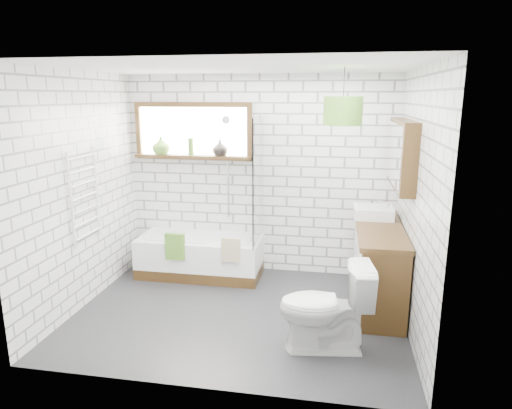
% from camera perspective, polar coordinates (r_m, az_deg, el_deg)
% --- Properties ---
extents(floor, '(3.40, 2.60, 0.01)m').
position_cam_1_polar(floor, '(4.97, -2.19, -13.43)').
color(floor, black).
rests_on(floor, ground).
extents(ceiling, '(3.40, 2.60, 0.01)m').
position_cam_1_polar(ceiling, '(4.44, -2.50, 16.87)').
color(ceiling, white).
rests_on(ceiling, ground).
extents(wall_back, '(3.40, 0.01, 2.50)m').
position_cam_1_polar(wall_back, '(5.80, 0.44, 3.63)').
color(wall_back, white).
rests_on(wall_back, ground).
extents(wall_front, '(3.40, 0.01, 2.50)m').
position_cam_1_polar(wall_front, '(3.32, -7.20, -4.01)').
color(wall_front, white).
rests_on(wall_front, ground).
extents(wall_left, '(0.01, 2.60, 2.50)m').
position_cam_1_polar(wall_left, '(5.18, -21.11, 1.52)').
color(wall_left, white).
rests_on(wall_left, ground).
extents(wall_right, '(0.01, 2.60, 2.50)m').
position_cam_1_polar(wall_right, '(4.50, 19.39, -0.03)').
color(wall_right, white).
rests_on(wall_right, ground).
extents(window, '(1.52, 0.16, 0.68)m').
position_cam_1_polar(window, '(5.89, -7.91, 9.05)').
color(window, black).
rests_on(window, wall_back).
extents(towel_radiator, '(0.06, 0.52, 1.00)m').
position_cam_1_polar(towel_radiator, '(5.16, -20.64, 0.96)').
color(towel_radiator, white).
rests_on(towel_radiator, wall_left).
extents(mirror_cabinet, '(0.16, 1.20, 0.70)m').
position_cam_1_polar(mirror_cabinet, '(5.00, 17.74, 6.05)').
color(mirror_cabinet, black).
rests_on(mirror_cabinet, wall_right).
extents(shower_riser, '(0.02, 0.02, 1.30)m').
position_cam_1_polar(shower_riser, '(5.82, -3.53, 4.63)').
color(shower_riser, silver).
rests_on(shower_riser, wall_back).
extents(bathtub, '(1.54, 0.68, 0.50)m').
position_cam_1_polar(bathtub, '(5.89, -6.96, -6.41)').
color(bathtub, white).
rests_on(bathtub, floor).
extents(shower_screen, '(0.02, 0.72, 1.50)m').
position_cam_1_polar(shower_screen, '(5.45, 0.30, 2.98)').
color(shower_screen, white).
rests_on(shower_screen, bathtub).
extents(towel_green, '(0.24, 0.06, 0.32)m').
position_cam_1_polar(towel_green, '(5.57, -10.08, -5.19)').
color(towel_green, '#4A7D25').
rests_on(towel_green, bathtub).
extents(towel_beige, '(0.22, 0.06, 0.29)m').
position_cam_1_polar(towel_beige, '(5.38, -3.15, -5.68)').
color(towel_beige, tan).
rests_on(towel_beige, bathtub).
extents(vanity, '(0.49, 1.52, 0.87)m').
position_cam_1_polar(vanity, '(5.20, 15.06, -7.33)').
color(vanity, black).
rests_on(vanity, floor).
extents(basin, '(0.44, 0.38, 0.13)m').
position_cam_1_polar(basin, '(5.40, 14.43, -0.95)').
color(basin, white).
rests_on(basin, vanity).
extents(tap, '(0.03, 0.03, 0.15)m').
position_cam_1_polar(tap, '(5.41, 16.16, -0.37)').
color(tap, silver).
rests_on(tap, vanity).
extents(toilet, '(0.56, 0.86, 0.82)m').
position_cam_1_polar(toilet, '(4.19, 8.62, -12.60)').
color(toilet, white).
rests_on(toilet, floor).
extents(vase_olive, '(0.29, 0.29, 0.23)m').
position_cam_1_polar(vase_olive, '(6.02, -11.79, 7.04)').
color(vase_olive, '#508228').
rests_on(vase_olive, window).
extents(vase_dark, '(0.24, 0.24, 0.20)m').
position_cam_1_polar(vase_dark, '(5.78, -4.52, 6.88)').
color(vase_dark, black).
rests_on(vase_dark, window).
extents(bottle, '(0.07, 0.07, 0.22)m').
position_cam_1_polar(bottle, '(5.88, -8.14, 6.98)').
color(bottle, '#508228').
rests_on(bottle, window).
extents(pendant, '(0.36, 0.36, 0.27)m').
position_cam_1_polar(pendant, '(4.45, 10.80, 11.43)').
color(pendant, '#4A7D25').
rests_on(pendant, ceiling).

